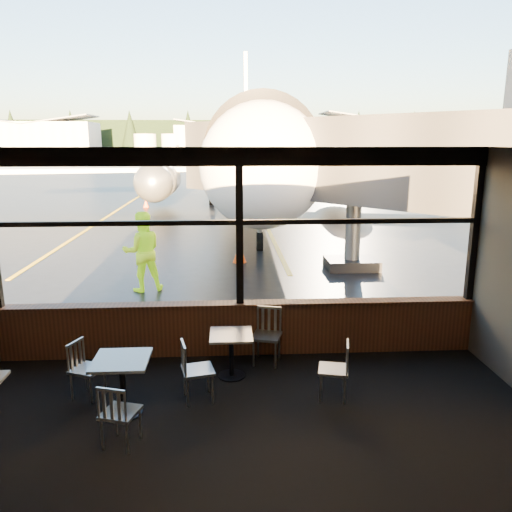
{
  "coord_description": "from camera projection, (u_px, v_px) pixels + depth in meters",
  "views": [
    {
      "loc": [
        -0.2,
        -8.02,
        3.59
      ],
      "look_at": [
        0.33,
        1.0,
        1.5
      ],
      "focal_mm": 35.0,
      "sensor_mm": 36.0,
      "label": 1
    }
  ],
  "objects": [
    {
      "name": "ground_plane",
      "position": [
        227.0,
        155.0,
        125.32
      ],
      "size": [
        520.0,
        520.0,
        0.0
      ],
      "primitive_type": "plane",
      "color": "black",
      "rests_on": "ground"
    },
    {
      "name": "carpet_floor",
      "position": [
        248.0,
        462.0,
        5.7
      ],
      "size": [
        8.0,
        6.0,
        0.01
      ],
      "primitive_type": "cube",
      "color": "black",
      "rests_on": "ground"
    },
    {
      "name": "ceiling",
      "position": [
        246.0,
        150.0,
        4.91
      ],
      "size": [
        8.0,
        6.0,
        0.04
      ],
      "primitive_type": "cube",
      "color": "#38332D",
      "rests_on": "ground"
    },
    {
      "name": "window_sill",
      "position": [
        240.0,
        329.0,
        8.52
      ],
      "size": [
        8.0,
        0.28,
        0.9
      ],
      "primitive_type": "cube",
      "color": "#5B301B",
      "rests_on": "ground"
    },
    {
      "name": "window_header",
      "position": [
        239.0,
        156.0,
        7.86
      ],
      "size": [
        8.0,
        0.18,
        0.3
      ],
      "primitive_type": "cube",
      "color": "black",
      "rests_on": "ground"
    },
    {
      "name": "mullion_centre",
      "position": [
        239.0,
        228.0,
        8.12
      ],
      "size": [
        0.12,
        0.12,
        2.6
      ],
      "primitive_type": "cube",
      "color": "black",
      "rests_on": "ground"
    },
    {
      "name": "mullion_right",
      "position": [
        475.0,
        226.0,
        8.35
      ],
      "size": [
        0.12,
        0.12,
        2.6
      ],
      "primitive_type": "cube",
      "color": "black",
      "rests_on": "ground"
    },
    {
      "name": "window_transom",
      "position": [
        239.0,
        222.0,
        8.1
      ],
      "size": [
        8.0,
        0.1,
        0.08
      ],
      "primitive_type": "cube",
      "color": "black",
      "rests_on": "ground"
    },
    {
      "name": "airliner",
      "position": [
        250.0,
        108.0,
        26.87
      ],
      "size": [
        29.59,
        35.24,
        10.58
      ],
      "primitive_type": null,
      "rotation": [
        0.0,
        0.0,
        -0.02
      ],
      "color": "white",
      "rests_on": "ground_plane"
    },
    {
      "name": "jet_bridge",
      "position": [
        366.0,
        188.0,
        13.64
      ],
      "size": [
        8.77,
        10.72,
        4.68
      ],
      "primitive_type": null,
      "color": "#2A2A2D",
      "rests_on": "ground_plane"
    },
    {
      "name": "cafe_table_near",
      "position": [
        231.0,
        355.0,
        7.7
      ],
      "size": [
        0.65,
        0.65,
        0.71
      ],
      "primitive_type": null,
      "color": "#A8A19B",
      "rests_on": "carpet_floor"
    },
    {
      "name": "cafe_table_mid",
      "position": [
        123.0,
        387.0,
        6.64
      ],
      "size": [
        0.72,
        0.72,
        0.8
      ],
      "primitive_type": null,
      "color": "gray",
      "rests_on": "carpet_floor"
    },
    {
      "name": "chair_near_e",
      "position": [
        333.0,
        370.0,
        7.05
      ],
      "size": [
        0.56,
        0.56,
        0.86
      ],
      "primitive_type": null,
      "rotation": [
        0.0,
        0.0,
        1.34
      ],
      "color": "#ABA69B",
      "rests_on": "carpet_floor"
    },
    {
      "name": "chair_near_w",
      "position": [
        198.0,
        371.0,
        6.99
      ],
      "size": [
        0.58,
        0.58,
        0.89
      ],
      "primitive_type": null,
      "rotation": [
        0.0,
        0.0,
        -1.36
      ],
      "color": "#A9A498",
      "rests_on": "carpet_floor"
    },
    {
      "name": "chair_near_n",
      "position": [
        267.0,
        337.0,
        8.15
      ],
      "size": [
        0.63,
        0.63,
        0.93
      ],
      "primitive_type": null,
      "rotation": [
        0.0,
        0.0,
        2.87
      ],
      "color": "#ABA79B",
      "rests_on": "carpet_floor"
    },
    {
      "name": "chair_mid_s",
      "position": [
        121.0,
        413.0,
        5.95
      ],
      "size": [
        0.57,
        0.57,
        0.84
      ],
      "primitive_type": null,
      "rotation": [
        0.0,
        0.0,
        -0.3
      ],
      "color": "beige",
      "rests_on": "carpet_floor"
    },
    {
      "name": "chair_mid_w",
      "position": [
        88.0,
        370.0,
        7.08
      ],
      "size": [
        0.6,
        0.6,
        0.84
      ],
      "primitive_type": null,
      "rotation": [
        0.0,
        0.0,
        -1.96
      ],
      "color": "#ABA59A",
      "rests_on": "carpet_floor"
    },
    {
      "name": "ground_crew",
      "position": [
        142.0,
        251.0,
        12.07
      ],
      "size": [
        1.12,
        0.98,
        1.95
      ],
      "primitive_type": "imported",
      "rotation": [
        0.0,
        0.0,
        3.44
      ],
      "color": "#BFF219",
      "rests_on": "ground_plane"
    },
    {
      "name": "cone_nose",
      "position": [
        240.0,
        253.0,
        15.03
      ],
      "size": [
        0.41,
        0.41,
        0.57
      ],
      "primitive_type": "cone",
      "color": "#E95B07",
      "rests_on": "ground_plane"
    },
    {
      "name": "cone_wing",
      "position": [
        146.0,
        203.0,
        27.49
      ],
      "size": [
        0.32,
        0.32,
        0.44
      ],
      "primitive_type": "cone",
      "color": "#DF4607",
      "rests_on": "ground_plane"
    },
    {
      "name": "hangar_left",
      "position": [
        31.0,
        135.0,
        178.47
      ],
      "size": [
        45.0,
        18.0,
        11.0
      ],
      "primitive_type": null,
      "color": "silver",
      "rests_on": "ground_plane"
    },
    {
      "name": "hangar_mid",
      "position": [
        227.0,
        137.0,
        187.41
      ],
      "size": [
        38.0,
        15.0,
        10.0
      ],
      "primitive_type": null,
      "color": "silver",
      "rests_on": "ground_plane"
    },
    {
      "name": "hangar_right",
      "position": [
        390.0,
        134.0,
        183.77
      ],
      "size": [
        50.0,
        20.0,
        12.0
      ],
      "primitive_type": null,
      "color": "silver",
      "rests_on": "ground_plane"
    },
    {
      "name": "fuel_tank_a",
      "position": [
        145.0,
        142.0,
        183.24
      ],
      "size": [
        8.0,
        8.0,
        6.0
      ],
      "primitive_type": "cylinder",
      "color": "silver",
      "rests_on": "ground_plane"
    },
    {
      "name": "fuel_tank_b",
      "position": [
        173.0,
        142.0,
        183.81
      ],
      "size": [
        8.0,
        8.0,
        6.0
      ],
      "primitive_type": "cylinder",
      "color": "silver",
      "rests_on": "ground_plane"
    },
    {
      "name": "fuel_tank_c",
      "position": [
        200.0,
        142.0,
        184.38
      ],
      "size": [
        8.0,
        8.0,
        6.0
      ],
      "primitive_type": "cylinder",
      "color": "silver",
      "rests_on": "ground_plane"
    },
    {
      "name": "treeline",
      "position": [
        227.0,
        135.0,
        211.49
      ],
      "size": [
        360.0,
        3.0,
        12.0
      ],
      "primitive_type": "cube",
      "color": "black",
      "rests_on": "ground_plane"
    }
  ]
}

